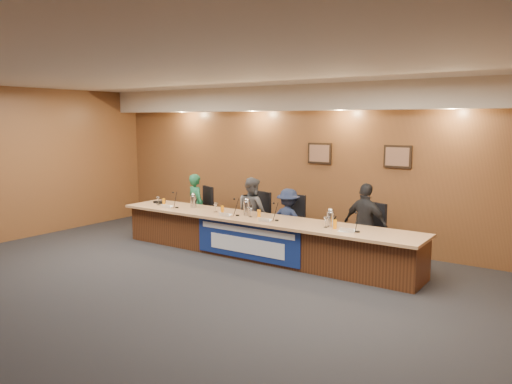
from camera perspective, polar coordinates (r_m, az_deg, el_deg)
floor at (r=7.57m, az=-10.06°, el=-11.32°), size 10.00×10.00×0.00m
ceiling at (r=7.17m, az=-10.72°, el=13.55°), size 10.00×8.00×0.04m
wall_back at (r=10.40m, az=5.39°, el=3.14°), size 10.00×0.04×3.20m
soffit at (r=10.15m, az=4.79°, el=10.65°), size 10.00×0.50×0.50m
dais_body at (r=9.25m, az=0.41°, el=-5.31°), size 6.00×0.80×0.70m
dais_top at (r=9.13m, az=0.24°, el=-3.08°), size 6.10×0.95×0.05m
banner at (r=8.92m, az=-1.09°, el=-5.64°), size 2.20×0.02×0.65m
banner_text_upper at (r=8.86m, az=-1.14°, el=-4.40°), size 2.00×0.01×0.10m
banner_text_lower at (r=8.93m, az=-1.14°, el=-6.15°), size 1.60×0.01×0.28m
wall_photo_left at (r=10.16m, az=7.30°, el=4.41°), size 0.52×0.04×0.42m
wall_photo_right at (r=9.54m, az=15.88°, el=3.91°), size 0.52×0.04×0.42m
panelist_a at (r=10.88m, az=-6.86°, el=-1.53°), size 0.58×0.48×1.37m
panelist_b at (r=9.96m, az=-0.42°, el=-2.29°), size 0.83×0.75×1.39m
panelist_c at (r=9.53m, az=3.71°, el=-3.29°), size 0.81×0.48×1.23m
panelist_d at (r=8.83m, az=12.40°, el=-3.68°), size 0.90×0.50×1.45m
office_chair_a at (r=10.99m, az=-6.50°, el=-2.50°), size 0.63×0.63×0.08m
office_chair_b at (r=10.09m, az=-0.09°, el=-3.42°), size 0.58×0.58×0.08m
office_chair_c at (r=9.65m, az=4.01°, el=-3.98°), size 0.55×0.55×0.08m
office_chair_d at (r=8.98m, az=12.60°, el=-5.09°), size 0.61×0.61×0.08m
nameplate_a at (r=10.25m, az=-10.25°, el=-1.57°), size 0.24×0.08×0.10m
microphone_a at (r=10.22m, az=-9.03°, el=-1.76°), size 0.07×0.07×0.02m
juice_glass_a at (r=10.54m, az=-10.48°, el=-1.14°), size 0.06×0.06×0.15m
water_glass_a at (r=10.63m, az=-11.12°, el=-1.00°), size 0.08×0.08×0.18m
nameplate_b at (r=9.23m, az=-3.68°, el=-2.54°), size 0.24×0.08×0.10m
microphone_b at (r=9.30m, az=-2.13°, el=-2.67°), size 0.07×0.07×0.02m
juice_glass_b at (r=9.51m, az=-3.87°, el=-2.03°), size 0.06×0.06×0.15m
water_glass_b at (r=9.67m, az=-4.62°, el=-1.77°), size 0.08×0.08×0.18m
nameplate_c at (r=8.74m, az=0.89°, el=-3.14°), size 0.24×0.08×0.10m
microphone_c at (r=8.83m, az=2.38°, el=-3.25°), size 0.07×0.07×0.02m
juice_glass_c at (r=9.07m, az=0.34°, el=-2.51°), size 0.06×0.06×0.15m
water_glass_c at (r=9.16m, az=-0.65°, el=-2.32°), size 0.08×0.08×0.18m
nameplate_d at (r=8.05m, az=10.34°, el=-4.26°), size 0.24×0.08×0.10m
microphone_d at (r=8.10m, az=11.56°, el=-4.46°), size 0.07×0.07×0.02m
juice_glass_d at (r=8.28m, az=9.01°, el=-3.67°), size 0.06×0.06×0.15m
water_glass_d at (r=8.34m, az=7.99°, el=-3.45°), size 0.08×0.08×0.18m
carafe_left at (r=10.19m, az=-7.17°, el=-1.14°), size 0.12×0.12×0.24m
carafe_mid at (r=9.29m, az=-1.05°, el=-1.91°), size 0.13×0.13×0.26m
carafe_right at (r=8.42m, az=8.51°, el=-3.12°), size 0.13×0.13×0.25m
speakerphone at (r=10.86m, az=-10.86°, el=-1.14°), size 0.32×0.32×0.05m
paper_stack at (r=8.20m, az=10.31°, el=-4.32°), size 0.26×0.33×0.01m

